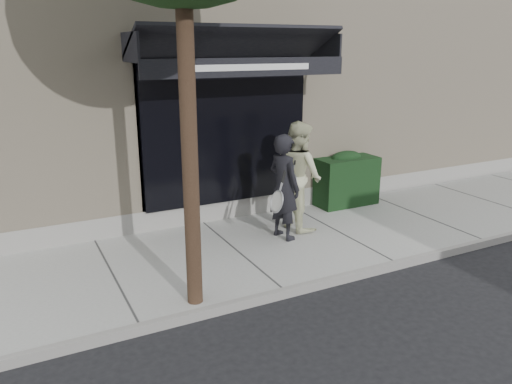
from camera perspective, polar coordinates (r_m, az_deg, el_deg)
ground at (r=9.24m, az=9.14°, el=-5.05°), size 80.00×80.00×0.00m
sidewalk at (r=9.22m, az=9.15°, el=-4.70°), size 20.00×3.00×0.12m
curb at (r=8.12m, az=15.63°, el=-8.04°), size 20.00×0.10×0.14m
building_facade at (r=12.94m, az=-3.65°, el=13.67°), size 14.30×8.04×5.64m
hedge at (r=10.62m, az=10.16°, el=1.48°), size 1.30×0.70×1.14m
pedestrian_front at (r=8.49m, az=3.21°, el=0.56°), size 0.76×0.95×1.83m
pedestrian_back at (r=9.01m, az=4.89°, el=1.90°), size 0.80×0.99×1.96m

